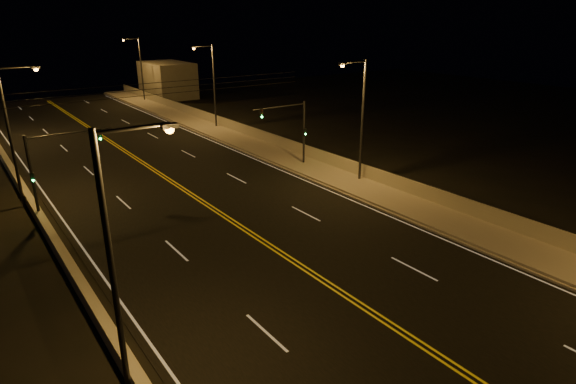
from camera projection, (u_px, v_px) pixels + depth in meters
road at (242, 228)px, 29.28m from camera, size 18.00×120.00×0.02m
sidewalk at (369, 190)px, 35.16m from camera, size 3.60×120.00×0.30m
curb at (351, 197)px, 34.16m from camera, size 0.14×120.00×0.15m
parapet_wall at (386, 178)px, 35.85m from camera, size 0.30×120.00×1.00m
jersey_barrier at (71, 269)px, 23.75m from camera, size 0.45×120.00×0.77m
distant_building_right at (167, 80)px, 76.14m from camera, size 6.00×10.00×5.40m
parapet_rail at (386, 171)px, 35.66m from camera, size 0.06×120.00×0.06m
lane_markings at (243, 228)px, 29.22m from camera, size 17.32×116.00×0.00m
streetlight_1 at (360, 114)px, 35.40m from camera, size 2.55×0.28×9.27m
streetlight_2 at (212, 81)px, 53.35m from camera, size 2.55×0.28×9.27m
streetlight_3 at (139, 65)px, 70.98m from camera, size 2.55×0.28×9.27m
streetlight_4 at (119, 255)px, 14.52m from camera, size 2.55×0.28×9.27m
streetlight_5 at (13, 128)px, 30.94m from camera, size 2.55×0.28×9.27m
traffic_signal_right at (294, 127)px, 39.75m from camera, size 5.11×0.31×5.55m
traffic_signal_left at (49, 165)px, 29.49m from camera, size 5.11×0.31×5.55m
overhead_wires at (170, 87)px, 33.98m from camera, size 22.00×0.03×0.83m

